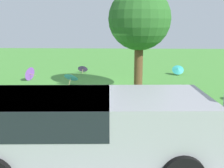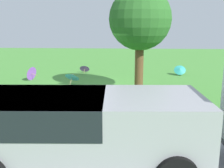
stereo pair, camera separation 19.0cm
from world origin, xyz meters
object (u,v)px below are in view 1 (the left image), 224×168
van_dark (83,126)px  parasol_blue_2 (148,97)px  park_bench (2,98)px  parasol_purple_1 (191,95)px  parasol_yellow_0 (74,98)px  parasol_purple_4 (83,68)px  shade_tree (139,20)px  parasol_teal_0 (178,69)px  parasol_blue_0 (71,76)px  parasol_purple_3 (29,74)px

van_dark → parasol_blue_2: size_ratio=4.30×
van_dark → park_bench: bearing=-47.2°
park_bench → parasol_blue_2: (-4.86, -0.05, 0.06)m
parasol_purple_1 → parasol_yellow_0: (3.92, -0.13, -0.16)m
parasol_purple_4 → van_dark: bearing=98.5°
parasol_purple_1 → parasol_blue_2: size_ratio=1.17×
park_bench → parasol_yellow_0: 2.39m
shade_tree → parasol_yellow_0: 4.45m
van_dark → parasol_teal_0: 11.02m
parasol_purple_4 → parasol_blue_2: 7.96m
parasol_blue_0 → parasol_yellow_0: bearing=102.1°
parasol_purple_1 → shade_tree: bearing=-61.0°
parasol_blue_0 → parasol_purple_1: size_ratio=0.66×
parasol_purple_1 → parasol_teal_0: size_ratio=1.77×
parasol_purple_1 → parasol_purple_3: size_ratio=1.69×
shade_tree → parasol_blue_0: 4.19m
parasol_blue_0 → parasol_purple_3: parasol_purple_3 is taller
parasol_purple_3 → parasol_yellow_0: bearing=124.2°
parasol_blue_0 → parasol_yellow_0: parasol_yellow_0 is taller
parasol_purple_4 → parasol_purple_1: bearing=123.0°
parasol_blue_2 → parasol_purple_4: bearing=-66.0°
parasol_purple_3 → parasol_yellow_0: parasol_yellow_0 is taller
parasol_purple_1 → parasol_blue_2: (1.44, 0.08, -0.06)m
parasol_blue_2 → parasol_purple_1: bearing=-176.6°
parasol_purple_1 → parasol_purple_3: (7.12, -4.83, -0.22)m
park_bench → parasol_purple_3: 5.03m
parasol_teal_0 → parasol_blue_0: bearing=26.4°
shade_tree → parasol_blue_2: 3.89m
parasol_purple_1 → parasol_purple_3: parasol_purple_1 is taller
parasol_blue_0 → van_dark: bearing=102.6°
park_bench → shade_tree: 6.15m
parasol_purple_3 → parasol_blue_2: 7.51m
park_bench → parasol_teal_0: (-7.17, -6.77, -0.13)m
parasol_yellow_0 → parasol_blue_2: size_ratio=0.89×
parasol_yellow_0 → van_dark: bearing=103.1°
parasol_blue_2 → parasol_teal_0: bearing=-109.0°
shade_tree → parasol_teal_0: 5.25m
van_dark → parasol_teal_0: bearing=-110.9°
shade_tree → parasol_yellow_0: (2.33, 2.74, -2.62)m
van_dark → park_bench: van_dark is taller
parasol_blue_2 → shade_tree: bearing=-87.0°
shade_tree → parasol_yellow_0: size_ratio=4.53×
park_bench → parasol_purple_3: bearing=-80.6°
parasol_purple_1 → parasol_teal_0: bearing=-97.5°
parasol_purple_1 → parasol_yellow_0: bearing=-1.9°
park_bench → parasol_blue_2: size_ratio=1.49×
van_dark → parasol_teal_0: size_ratio=6.52×
park_bench → parasol_teal_0: 9.86m
van_dark → parasol_purple_3: bearing=-64.3°
parasol_purple_3 → parasol_teal_0: parasol_purple_3 is taller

